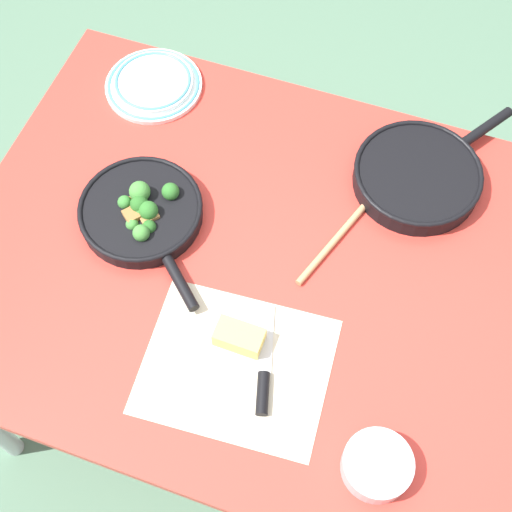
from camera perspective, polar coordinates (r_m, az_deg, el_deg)
name	(u,v)px	position (r m, az deg, el deg)	size (l,w,h in m)	color
ground_plane	(256,374)	(2.21, 0.00, -9.45)	(14.00, 14.00, 0.00)	#51755B
dining_table_red	(256,276)	(1.60, 0.00, -1.57)	(1.29, 1.01, 0.74)	red
skillet_broccoli	(142,212)	(1.59, -9.11, 3.52)	(0.35, 0.33, 0.08)	black
skillet_eggs	(418,176)	(1.66, 12.84, 6.27)	(0.32, 0.40, 0.05)	black
wooden_spoon	(360,211)	(1.61, 8.32, 3.59)	(0.15, 0.36, 0.02)	tan
parchment_sheet	(236,366)	(1.44, -1.58, -8.79)	(0.39, 0.33, 0.00)	beige
grater_knife	(264,375)	(1.42, 0.63, -9.47)	(0.09, 0.23, 0.02)	silver
cheese_block	(239,337)	(1.44, -1.35, -6.51)	(0.10, 0.06, 0.04)	#E0C15B
dinner_plate_stack	(153,84)	(1.83, -8.21, 13.49)	(0.24, 0.24, 0.03)	white
prep_bowl_steel	(377,465)	(1.38, 9.66, -16.18)	(0.13, 0.13, 0.05)	#B7B7BC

